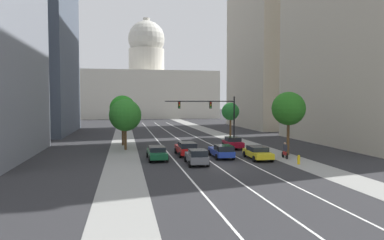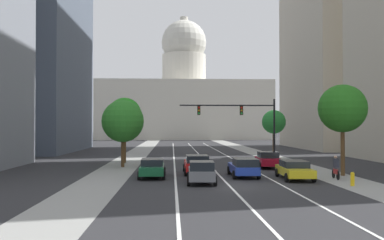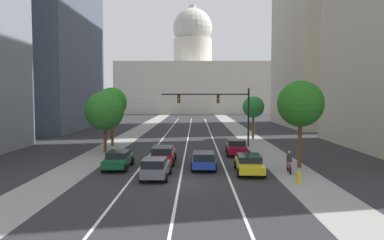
# 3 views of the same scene
# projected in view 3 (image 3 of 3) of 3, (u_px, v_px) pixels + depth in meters

# --- Properties ---
(ground_plane) EXTENTS (400.00, 400.00, 0.00)m
(ground_plane) POSITION_uv_depth(u_px,v_px,m) (190.00, 129.00, 64.26)
(ground_plane) COLOR #2B2B2D
(sidewalk_left) EXTENTS (3.46, 130.00, 0.01)m
(sidewalk_left) POSITION_uv_depth(u_px,v_px,m) (137.00, 132.00, 59.36)
(sidewalk_left) COLOR gray
(sidewalk_left) RESTS_ON ground
(sidewalk_right) EXTENTS (3.46, 130.00, 0.01)m
(sidewalk_right) POSITION_uv_depth(u_px,v_px,m) (241.00, 132.00, 59.18)
(sidewalk_right) COLOR gray
(sidewalk_right) RESTS_ON ground
(lane_stripe_left) EXTENTS (0.16, 90.00, 0.01)m
(lane_stripe_left) POSITION_uv_depth(u_px,v_px,m) (163.00, 139.00, 49.33)
(lane_stripe_left) COLOR white
(lane_stripe_left) RESTS_ON ground
(lane_stripe_center) EXTENTS (0.16, 90.00, 0.01)m
(lane_stripe_center) POSITION_uv_depth(u_px,v_px,m) (188.00, 139.00, 49.29)
(lane_stripe_center) COLOR white
(lane_stripe_center) RESTS_ON ground
(lane_stripe_right) EXTENTS (0.16, 90.00, 0.01)m
(lane_stripe_right) POSITION_uv_depth(u_px,v_px,m) (213.00, 139.00, 49.26)
(lane_stripe_right) COLOR white
(lane_stripe_right) RESTS_ON ground
(office_tower_far_left) EXTENTS (21.49, 25.78, 31.24)m
(office_tower_far_left) POSITION_uv_depth(u_px,v_px,m) (27.00, 41.00, 63.43)
(office_tower_far_left) COLOR #4C5666
(office_tower_far_left) RESTS_ON ground
(capitol_building) EXTENTS (50.61, 26.11, 37.63)m
(capitol_building) POSITION_uv_depth(u_px,v_px,m) (193.00, 81.00, 126.98)
(capitol_building) COLOR beige
(capitol_building) RESTS_ON ground
(car_green) EXTENTS (2.00, 4.58, 1.40)m
(car_green) POSITION_uv_depth(u_px,v_px,m) (118.00, 159.00, 29.17)
(car_green) COLOR #14512D
(car_green) RESTS_ON ground
(car_yellow) EXTENTS (2.25, 4.88, 1.36)m
(car_yellow) POSITION_uv_depth(u_px,v_px,m) (249.00, 163.00, 27.42)
(car_yellow) COLOR yellow
(car_yellow) RESTS_ON ground
(car_crimson) EXTENTS (2.26, 4.48, 1.51)m
(car_crimson) POSITION_uv_depth(u_px,v_px,m) (236.00, 147.00, 35.95)
(car_crimson) COLOR maroon
(car_crimson) RESTS_ON ground
(car_gray) EXTENTS (2.03, 4.13, 1.56)m
(car_gray) POSITION_uv_depth(u_px,v_px,m) (156.00, 168.00, 25.46)
(car_gray) COLOR slate
(car_gray) RESTS_ON ground
(car_red) EXTENTS (2.08, 4.77, 1.57)m
(car_red) POSITION_uv_depth(u_px,v_px,m) (163.00, 154.00, 31.24)
(car_red) COLOR red
(car_red) RESTS_ON ground
(car_blue) EXTENTS (2.04, 4.76, 1.48)m
(car_blue) POSITION_uv_depth(u_px,v_px,m) (203.00, 159.00, 28.94)
(car_blue) COLOR #1E389E
(car_blue) RESTS_ON ground
(traffic_signal_mast) EXTENTS (10.22, 0.39, 6.79)m
(traffic_signal_mast) POSITION_uv_depth(u_px,v_px,m) (220.00, 105.00, 41.53)
(traffic_signal_mast) COLOR black
(traffic_signal_mast) RESTS_ON ground
(fire_hydrant) EXTENTS (0.26, 0.35, 0.91)m
(fire_hydrant) POSITION_uv_depth(u_px,v_px,m) (299.00, 178.00, 23.81)
(fire_hydrant) COLOR yellow
(fire_hydrant) RESTS_ON ground
(cyclist) EXTENTS (0.38, 1.70, 1.72)m
(cyclist) POSITION_uv_depth(u_px,v_px,m) (289.00, 162.00, 27.27)
(cyclist) COLOR black
(cyclist) RESTS_ON ground
(street_tree_near_right) EXTENTS (2.95, 2.95, 5.88)m
(street_tree_near_right) POSITION_uv_depth(u_px,v_px,m) (253.00, 107.00, 48.97)
(street_tree_near_right) COLOR #51381E
(street_tree_near_right) RESTS_ON ground
(street_tree_mid_right) EXTENTS (3.76, 3.76, 7.14)m
(street_tree_mid_right) POSITION_uv_depth(u_px,v_px,m) (301.00, 104.00, 29.14)
(street_tree_mid_right) COLOR #51381E
(street_tree_mid_right) RESTS_ON ground
(street_tree_mid_left) EXTENTS (4.00, 4.00, 6.35)m
(street_tree_mid_left) POSITION_uv_depth(u_px,v_px,m) (105.00, 111.00, 37.25)
(street_tree_mid_left) COLOR #51381E
(street_tree_mid_left) RESTS_ON ground
(street_tree_near_left) EXTENTS (3.51, 3.51, 6.89)m
(street_tree_near_left) POSITION_uv_depth(u_px,v_px,m) (112.00, 103.00, 41.82)
(street_tree_near_left) COLOR #51381E
(street_tree_near_left) RESTS_ON ground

